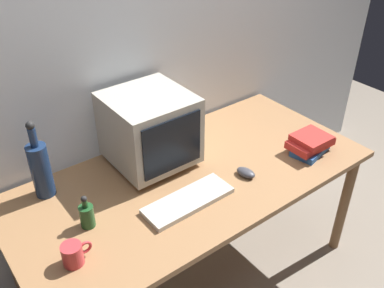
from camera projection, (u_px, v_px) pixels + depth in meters
The scene contains 10 objects.
ground_plane at pixel (192, 273), 2.45m from camera, with size 6.00×6.00×0.00m, color gray.
back_wall at pixel (132, 40), 2.09m from camera, with size 4.00×0.08×2.50m, color silver.
desk at pixel (192, 186), 2.10m from camera, with size 1.77×0.85×0.71m.
crt_monitor at pixel (150, 129), 2.05m from camera, with size 0.38×0.39×0.37m.
keyboard at pixel (188, 201), 1.88m from camera, with size 0.42×0.15×0.02m, color beige.
computer_mouse at pixel (246, 173), 2.05m from camera, with size 0.06×0.10×0.04m, color #3F3F47.
bottle_tall at pixel (40, 168), 1.87m from camera, with size 0.09×0.09×0.38m.
bottle_short at pixel (87, 215), 1.74m from camera, with size 0.06×0.06×0.16m.
book_stack at pixel (311, 144), 2.20m from camera, with size 0.24×0.17×0.10m.
mug at pixel (73, 254), 1.58m from camera, with size 0.12×0.08×0.09m.
Camera 1 is at (-0.99, -1.30, 1.97)m, focal length 39.75 mm.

